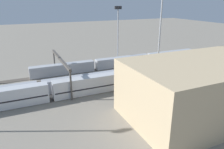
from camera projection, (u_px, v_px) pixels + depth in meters
ground_plane at (87, 81)px, 71.51m from camera, size 400.00×400.00×0.00m
track_bed_0 at (79, 72)px, 80.09m from camera, size 140.00×2.80×0.12m
track_bed_1 at (83, 76)px, 75.79m from camera, size 140.00×2.80×0.12m
track_bed_2 at (87, 81)px, 71.49m from camera, size 140.00×2.80×0.12m
track_bed_3 at (92, 86)px, 67.19m from camera, size 140.00×2.80×0.12m
track_bed_4 at (98, 92)px, 62.89m from camera, size 140.00×2.80×0.12m
train_on_track_3 at (77, 82)px, 64.61m from camera, size 114.80×3.00×4.40m
train_on_track_4 at (93, 84)px, 61.52m from camera, size 119.80×3.06×5.00m
train_on_track_1 at (171, 59)px, 90.22m from camera, size 47.20×3.00×3.80m
train_on_track_0 at (123, 61)px, 86.56m from camera, size 71.40×3.00×3.80m
light_mast_0 at (118, 27)px, 85.02m from camera, size 2.80×0.70×23.33m
light_mast_1 at (161, 23)px, 60.14m from camera, size 2.80×0.70×31.16m
signal_gantry at (61, 62)px, 65.82m from camera, size 0.70×25.00×8.80m
maintenance_shed at (206, 87)px, 49.57m from camera, size 37.32×21.00×12.81m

